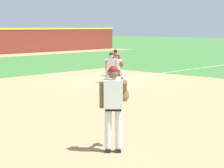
{
  "coord_description": "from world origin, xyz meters",
  "views": [
    {
      "loc": [
        -16.1,
        -14.78,
        2.67
      ],
      "look_at": [
        -6.56,
        -6.07,
        0.97
      ],
      "focal_mm": 70.0,
      "sensor_mm": 36.0,
      "label": 1
    }
  ],
  "objects_px": {
    "baseball": "(121,93)",
    "umpire": "(115,62)",
    "first_base_bag": "(111,79)",
    "baserunner": "(111,66)",
    "pitcher": "(114,103)",
    "first_baseman": "(117,66)"
  },
  "relations": [
    {
      "from": "baseball",
      "to": "umpire",
      "type": "relative_size",
      "value": 0.05
    },
    {
      "from": "first_base_bag",
      "to": "baserunner",
      "type": "relative_size",
      "value": 0.26
    },
    {
      "from": "baseball",
      "to": "pitcher",
      "type": "height_order",
      "value": "pitcher"
    },
    {
      "from": "first_base_bag",
      "to": "baserunner",
      "type": "bearing_deg",
      "value": -136.27
    },
    {
      "from": "first_base_bag",
      "to": "umpire",
      "type": "xyz_separation_m",
      "value": [
        1.5,
        1.04,
        0.75
      ]
    },
    {
      "from": "first_base_bag",
      "to": "umpire",
      "type": "distance_m",
      "value": 1.97
    },
    {
      "from": "umpire",
      "to": "first_baseman",
      "type": "bearing_deg",
      "value": -136.2
    },
    {
      "from": "first_base_bag",
      "to": "pitcher",
      "type": "bearing_deg",
      "value": -137.13
    },
    {
      "from": "first_baseman",
      "to": "baseball",
      "type": "bearing_deg",
      "value": -136.0
    },
    {
      "from": "pitcher",
      "to": "umpire",
      "type": "height_order",
      "value": "pitcher"
    },
    {
      "from": "first_baseman",
      "to": "baserunner",
      "type": "height_order",
      "value": "baserunner"
    },
    {
      "from": "first_base_bag",
      "to": "baseball",
      "type": "distance_m",
      "value": 4.63
    },
    {
      "from": "first_base_bag",
      "to": "pitcher",
      "type": "height_order",
      "value": "pitcher"
    },
    {
      "from": "first_base_bag",
      "to": "baserunner",
      "type": "height_order",
      "value": "baserunner"
    },
    {
      "from": "first_baseman",
      "to": "baserunner",
      "type": "bearing_deg",
      "value": -151.28
    },
    {
      "from": "pitcher",
      "to": "first_baseman",
      "type": "height_order",
      "value": "pitcher"
    },
    {
      "from": "baseball",
      "to": "pitcher",
      "type": "distance_m",
      "value": 8.19
    },
    {
      "from": "baserunner",
      "to": "baseball",
      "type": "bearing_deg",
      "value": -131.23
    },
    {
      "from": "first_base_bag",
      "to": "pitcher",
      "type": "distance_m",
      "value": 12.77
    },
    {
      "from": "baserunner",
      "to": "first_baseman",
      "type": "bearing_deg",
      "value": 28.72
    },
    {
      "from": "baseball",
      "to": "umpire",
      "type": "xyz_separation_m",
      "value": [
        4.63,
        4.46,
        0.76
      ]
    },
    {
      "from": "pitcher",
      "to": "baserunner",
      "type": "xyz_separation_m",
      "value": [
        8.55,
        7.92,
        -0.27
      ]
    }
  ]
}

